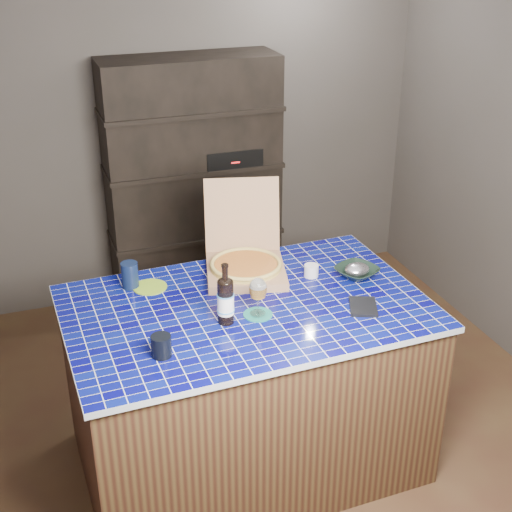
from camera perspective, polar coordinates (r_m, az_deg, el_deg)
name	(u,v)px	position (r m, az deg, el deg)	size (l,w,h in m)	color
room	(269,221)	(3.60, 1.05, 2.85)	(3.50, 3.50, 3.50)	brown
shelving_unit	(194,185)	(5.09, -4.98, 5.67)	(1.20, 0.41, 1.80)	black
kitchen_island	(247,385)	(3.70, -0.74, -10.32)	(1.76, 1.15, 0.95)	#4F391F
pizza_box	(245,262)	(3.71, -0.85, -0.51)	(0.51, 0.57, 0.44)	tan
mead_bottle	(226,300)	(3.25, -2.45, -3.53)	(0.08, 0.08, 0.30)	black
teal_trivet	(258,314)	(3.36, 0.16, -4.70)	(0.14, 0.14, 0.01)	#157164
wine_glass	(258,290)	(3.29, 0.16, -2.74)	(0.08, 0.08, 0.19)	white
tumbler	(161,346)	(3.08, -7.59, -7.14)	(0.09, 0.09, 0.10)	black
dvd_case	(363,307)	(3.45, 8.57, -4.02)	(0.13, 0.18, 0.01)	black
bowl	(357,272)	(3.73, 8.06, -1.27)	(0.21, 0.21, 0.05)	black
foil_contents	(357,270)	(3.72, 8.08, -1.08)	(0.14, 0.11, 0.06)	#BBBAC6
white_jar	(311,271)	(3.70, 4.44, -1.18)	(0.07, 0.07, 0.06)	silver
navy_cup	(130,275)	(3.63, -10.06, -1.52)	(0.09, 0.09, 0.13)	#0E1833
green_trivet	(150,287)	(3.63, -8.47, -2.47)	(0.17, 0.17, 0.01)	#80A924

